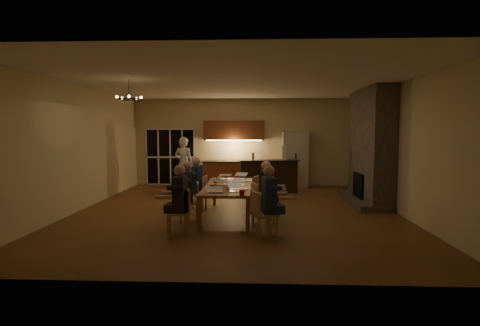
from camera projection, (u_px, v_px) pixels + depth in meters
name	position (u px, v px, depth m)	size (l,w,h in m)	color
floor	(236.00, 211.00, 9.52)	(9.00, 9.00, 0.00)	brown
back_wall	(243.00, 142.00, 13.88)	(8.00, 0.04, 3.20)	beige
left_wall	(79.00, 148.00, 9.55)	(0.04, 9.00, 3.20)	beige
right_wall	(399.00, 149.00, 9.21)	(0.04, 9.00, 3.20)	beige
ceiling	(236.00, 83.00, 9.24)	(8.00, 9.00, 0.04)	white
french_doors	(171.00, 157.00, 13.99)	(1.86, 0.08, 2.10)	black
fireplace	(371.00, 147.00, 10.41)	(0.58, 2.50, 3.20)	#5F544B
kitchenette	(234.00, 154.00, 13.61)	(2.24, 0.68, 2.40)	brown
refrigerator	(295.00, 160.00, 13.48)	(0.90, 0.68, 2.00)	beige
dining_table	(229.00, 201.00, 8.88)	(1.10, 2.83, 0.75)	#B17747
bar_island	(268.00, 176.00, 12.44)	(1.95, 0.68, 1.08)	black
chair_left_near	(178.00, 212.00, 7.37)	(0.44, 0.44, 0.89)	tan
chair_left_mid	(189.00, 202.00, 8.40)	(0.44, 0.44, 0.89)	tan
chair_left_far	(197.00, 193.00, 9.53)	(0.44, 0.44, 0.89)	tan
chair_right_near	(265.00, 214.00, 7.18)	(0.44, 0.44, 0.89)	tan
chair_right_mid	(264.00, 203.00, 8.28)	(0.44, 0.44, 0.89)	tan
chair_right_far	(264.00, 194.00, 9.45)	(0.44, 0.44, 0.89)	tan
person_left_near	(180.00, 200.00, 7.34)	(0.60, 0.60, 1.38)	#23252D
person_right_near	(269.00, 201.00, 7.24)	(0.60, 0.60, 1.38)	navy
person_left_mid	(188.00, 191.00, 8.35)	(0.60, 0.60, 1.38)	#33383D
person_right_mid	(266.00, 192.00, 8.28)	(0.60, 0.60, 1.38)	#23252D
person_left_far	(196.00, 184.00, 9.53)	(0.60, 0.60, 1.38)	navy
standing_person	(184.00, 164.00, 12.68)	(0.67, 0.44, 1.83)	silver
chandelier	(129.00, 99.00, 8.44)	(0.58, 0.58, 0.03)	black
laptop_a	(215.00, 187.00, 7.88)	(0.32, 0.28, 0.23)	silver
laptop_b	(236.00, 186.00, 7.97)	(0.32, 0.28, 0.23)	silver
laptop_c	(217.00, 180.00, 8.97)	(0.32, 0.28, 0.23)	silver
laptop_d	(237.00, 181.00, 8.77)	(0.32, 0.28, 0.23)	silver
laptop_e	(225.00, 175.00, 9.99)	(0.32, 0.28, 0.23)	silver
laptop_f	(240.00, 175.00, 9.94)	(0.32, 0.28, 0.23)	silver
mug_front	(225.00, 186.00, 8.36)	(0.08, 0.08, 0.10)	white
mug_mid	(234.00, 180.00, 9.39)	(0.07, 0.07, 0.10)	white
mug_back	(219.00, 179.00, 9.64)	(0.08, 0.08, 0.10)	white
redcup_near	(242.00, 193.00, 7.47)	(0.10, 0.10, 0.12)	red
redcup_mid	(215.00, 180.00, 9.29)	(0.09, 0.09, 0.12)	red
redcup_far	(238.00, 176.00, 10.17)	(0.09, 0.09, 0.12)	red
can_silver	(228.00, 187.00, 8.17)	(0.07, 0.07, 0.12)	#B2B2B7
can_cola	(226.00, 175.00, 10.29)	(0.07, 0.07, 0.12)	#3F0F0C
plate_near	(242.00, 189.00, 8.29)	(0.28, 0.28, 0.02)	white
plate_left	(213.00, 191.00, 8.00)	(0.23, 0.23, 0.02)	white
plate_far	(247.00, 181.00, 9.54)	(0.23, 0.23, 0.02)	white
notepad	(233.00, 195.00, 7.45)	(0.15, 0.21, 0.01)	white
bar_bottle	(253.00, 156.00, 12.39)	(0.08, 0.08, 0.24)	#99999E
bar_blender	(285.00, 152.00, 12.46)	(0.15, 0.15, 0.47)	silver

